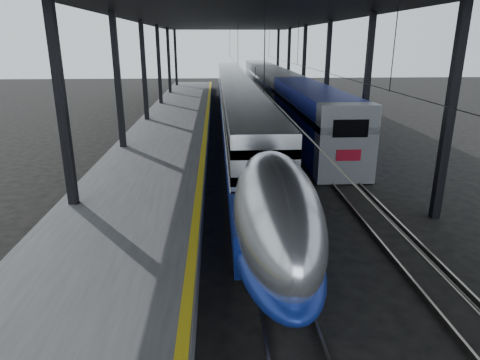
{
  "coord_description": "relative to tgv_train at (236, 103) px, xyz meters",
  "views": [
    {
      "loc": [
        0.13,
        -11.83,
        7.36
      ],
      "look_at": [
        1.05,
        4.62,
        2.0
      ],
      "focal_mm": 32.0,
      "sensor_mm": 36.0,
      "label": 1
    }
  ],
  "objects": [
    {
      "name": "second_train",
      "position": [
        5.0,
        8.43,
        0.28
      ],
      "size": [
        3.1,
        56.05,
        4.27
      ],
      "color": "navy",
      "rests_on": "ground"
    },
    {
      "name": "tgv_train",
      "position": [
        0.0,
        0.0,
        0.0
      ],
      "size": [
        2.81,
        65.2,
        4.02
      ],
      "color": "silver",
      "rests_on": "ground"
    },
    {
      "name": "yellow_strip",
      "position": [
        -2.7,
        -8.34,
        -0.88
      ],
      "size": [
        0.3,
        80.0,
        0.01
      ],
      "primitive_type": "cube",
      "color": "gold",
      "rests_on": "platform"
    },
    {
      "name": "platform",
      "position": [
        -5.5,
        -8.34,
        -1.38
      ],
      "size": [
        6.0,
        80.0,
        1.0
      ],
      "primitive_type": "cube",
      "color": "#4C4C4F",
      "rests_on": "ground"
    },
    {
      "name": "ground",
      "position": [
        -2.0,
        -28.34,
        -1.88
      ],
      "size": [
        160.0,
        160.0,
        0.0
      ],
      "primitive_type": "plane",
      "color": "black",
      "rests_on": "ground"
    },
    {
      "name": "rails",
      "position": [
        2.5,
        -8.34,
        -1.8
      ],
      "size": [
        6.52,
        80.0,
        0.16
      ],
      "color": "slate",
      "rests_on": "ground"
    },
    {
      "name": "canopy",
      "position": [
        -0.1,
        -8.34,
        7.23
      ],
      "size": [
        18.0,
        75.0,
        9.47
      ],
      "color": "black",
      "rests_on": "ground"
    }
  ]
}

